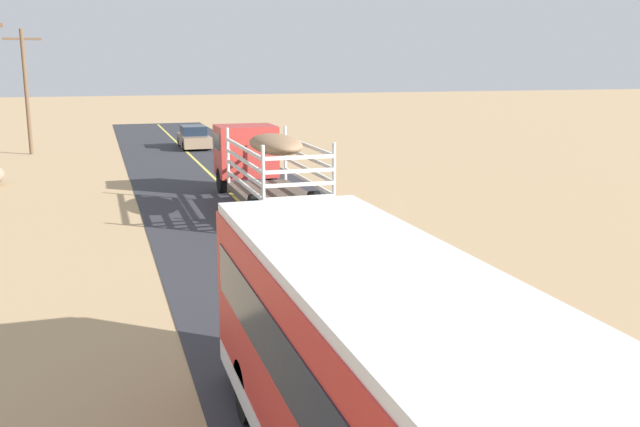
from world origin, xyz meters
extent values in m
cube|color=#B2332D|center=(0.78, 22.29, 1.82)|extent=(2.50, 2.20, 2.20)
cube|color=#192333|center=(0.78, 22.29, 2.27)|extent=(2.53, 1.54, 0.70)
cube|color=brown|center=(0.78, 16.89, 0.72)|extent=(2.50, 6.40, 0.24)
cylinder|color=silver|center=(-0.41, 20.03, 1.94)|extent=(0.12, 0.12, 2.20)
cylinder|color=silver|center=(1.97, 20.03, 1.94)|extent=(0.12, 0.12, 2.20)
cylinder|color=silver|center=(-0.41, 13.75, 1.94)|extent=(0.12, 0.12, 2.20)
cylinder|color=silver|center=(1.97, 13.75, 1.94)|extent=(0.12, 0.12, 2.20)
cube|color=silver|center=(-0.43, 16.89, 1.28)|extent=(0.08, 6.30, 0.12)
cube|color=silver|center=(1.99, 16.89, 1.28)|extent=(0.08, 6.30, 0.12)
cube|color=silver|center=(0.78, 13.73, 1.28)|extent=(2.40, 0.08, 0.12)
cube|color=silver|center=(-0.43, 16.89, 1.72)|extent=(0.08, 6.30, 0.12)
cube|color=silver|center=(1.99, 16.89, 1.72)|extent=(0.08, 6.30, 0.12)
cube|color=silver|center=(0.78, 13.73, 1.72)|extent=(2.40, 0.08, 0.12)
cube|color=silver|center=(-0.43, 16.89, 2.16)|extent=(0.08, 6.30, 0.12)
cube|color=silver|center=(1.99, 16.89, 2.16)|extent=(0.08, 6.30, 0.12)
cube|color=silver|center=(0.78, 13.73, 2.16)|extent=(2.40, 0.08, 0.12)
cube|color=silver|center=(-0.43, 16.89, 2.60)|extent=(0.08, 6.30, 0.12)
cube|color=silver|center=(1.99, 16.89, 2.60)|extent=(0.08, 6.30, 0.12)
cube|color=silver|center=(0.78, 13.73, 2.60)|extent=(2.40, 0.08, 0.12)
ellipsoid|color=#8C6B4C|center=(0.78, 16.89, 2.69)|extent=(1.75, 3.84, 0.70)
cylinder|color=black|center=(-0.31, 22.29, 0.57)|extent=(0.32, 1.10, 1.10)
cylinder|color=black|center=(1.87, 22.29, 0.57)|extent=(0.32, 1.10, 1.10)
cylinder|color=black|center=(-0.31, 15.61, 0.57)|extent=(0.32, 1.10, 1.10)
cylinder|color=black|center=(1.87, 15.61, 0.57)|extent=(0.32, 1.10, 1.10)
cube|color=red|center=(-2.24, -1.03, 1.72)|extent=(2.50, 10.00, 2.70)
cube|color=white|center=(-2.24, -1.03, 3.15)|extent=(2.45, 9.80, 0.16)
cube|color=#192333|center=(-2.24, -1.03, 2.19)|extent=(2.54, 9.20, 0.80)
cylinder|color=black|center=(-3.34, 2.22, 0.52)|extent=(0.30, 1.00, 1.00)
cylinder|color=black|center=(-1.14, 2.22, 0.52)|extent=(0.30, 1.00, 1.00)
cube|color=#8C7259|center=(0.74, 39.33, 0.53)|extent=(1.80, 4.40, 0.70)
cube|color=#192333|center=(0.74, 39.43, 1.18)|extent=(1.53, 2.20, 0.60)
cylinder|color=black|center=(-0.05, 40.65, 0.35)|extent=(0.22, 0.66, 0.66)
cylinder|color=black|center=(1.53, 40.65, 0.35)|extent=(0.22, 0.66, 0.66)
cylinder|color=black|center=(-0.05, 38.01, 0.35)|extent=(0.22, 0.66, 0.66)
cylinder|color=black|center=(1.53, 38.01, 0.35)|extent=(0.22, 0.66, 0.66)
cylinder|color=brown|center=(-9.36, 39.20, 3.80)|extent=(0.24, 0.24, 7.59)
cube|color=brown|center=(-9.36, 39.20, 6.99)|extent=(2.20, 0.14, 0.14)
camera|label=1|loc=(-5.35, -7.94, 5.57)|focal=39.58mm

